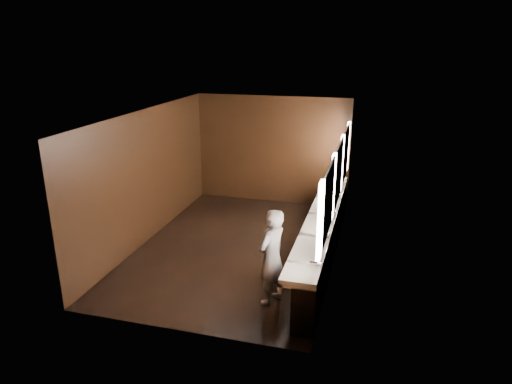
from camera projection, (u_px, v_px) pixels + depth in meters
The scene contains 10 objects.
floor at pixel (238, 247), 9.59m from camera, with size 6.00×6.00×0.00m, color black.
ceiling at pixel (237, 114), 8.70m from camera, with size 4.00×6.00×0.02m, color #2D2D2B.
wall_back at pixel (272, 150), 11.89m from camera, with size 4.00×0.02×2.80m, color black.
wall_front at pixel (173, 246), 6.40m from camera, with size 4.00×0.02×2.80m, color black.
wall_left at pixel (147, 176), 9.65m from camera, with size 0.02×6.00×2.80m, color black.
wall_right at pixel (338, 192), 8.65m from camera, with size 0.02×6.00×2.80m, color black.
sink_counter at pixel (325, 234), 8.99m from camera, with size 0.55×5.40×1.01m.
mirror_band at pixel (338, 174), 8.54m from camera, with size 0.06×5.03×1.15m.
person at pixel (272, 257), 7.36m from camera, with size 0.59×0.39×1.63m, color #95B7DF.
trash_bin at pixel (302, 275), 7.94m from camera, with size 0.32×0.32×0.49m, color black.
Camera 1 is at (2.66, -8.31, 4.16)m, focal length 32.00 mm.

